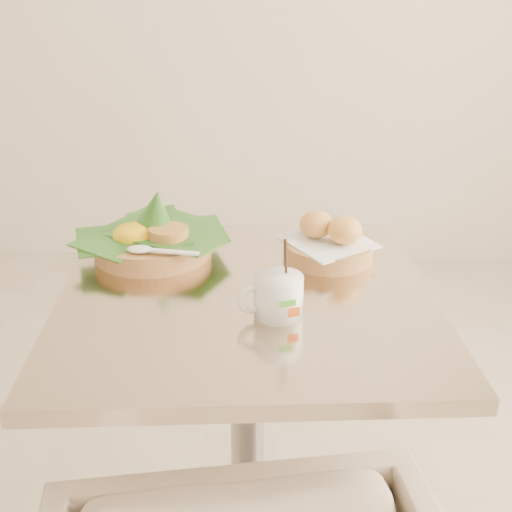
{
  "coord_description": "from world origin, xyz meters",
  "views": [
    {
      "loc": [
        0.23,
        -1.14,
        1.3
      ],
      "look_at": [
        0.18,
        -0.05,
        0.82
      ],
      "focal_mm": 45.0,
      "sensor_mm": 36.0,
      "label": 1
    }
  ],
  "objects_px": {
    "cafe_table": "(247,389)",
    "rice_basket": "(152,236)",
    "bread_basket": "(329,243)",
    "coffee_mug": "(277,295)"
  },
  "relations": [
    {
      "from": "coffee_mug",
      "to": "cafe_table",
      "type": "bearing_deg",
      "value": 124.21
    },
    {
      "from": "cafe_table",
      "to": "rice_basket",
      "type": "distance_m",
      "value": 0.38
    },
    {
      "from": "bread_basket",
      "to": "cafe_table",
      "type": "bearing_deg",
      "value": -134.78
    },
    {
      "from": "cafe_table",
      "to": "bread_basket",
      "type": "bearing_deg",
      "value": 45.22
    },
    {
      "from": "cafe_table",
      "to": "bread_basket",
      "type": "relative_size",
      "value": 3.4
    },
    {
      "from": "cafe_table",
      "to": "coffee_mug",
      "type": "height_order",
      "value": "coffee_mug"
    },
    {
      "from": "bread_basket",
      "to": "coffee_mug",
      "type": "relative_size",
      "value": 1.5
    },
    {
      "from": "bread_basket",
      "to": "coffee_mug",
      "type": "xyz_separation_m",
      "value": [
        -0.1,
        -0.25,
        0.01
      ]
    },
    {
      "from": "cafe_table",
      "to": "rice_basket",
      "type": "bearing_deg",
      "value": 141.28
    },
    {
      "from": "cafe_table",
      "to": "rice_basket",
      "type": "relative_size",
      "value": 2.44
    }
  ]
}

